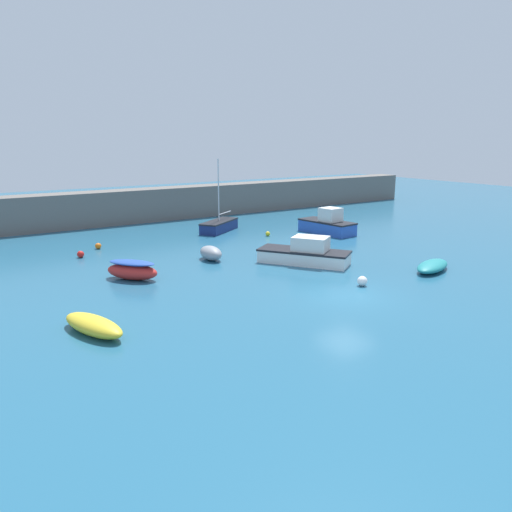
# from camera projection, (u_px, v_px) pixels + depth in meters

# --- Properties ---
(ground_plane) EXTENTS (120.00, 120.00, 0.20)m
(ground_plane) POSITION_uv_depth(u_px,v_px,m) (346.00, 297.00, 24.38)
(ground_plane) COLOR #235B7A
(harbor_breakwater) EXTENTS (64.48, 2.41, 2.95)m
(harbor_breakwater) POSITION_uv_depth(u_px,v_px,m) (144.00, 205.00, 45.62)
(harbor_breakwater) COLOR #66605B
(harbor_breakwater) RESTS_ON ground_plane
(motorboat_with_cabin) EXTENTS (4.69, 5.67, 1.69)m
(motorboat_with_cabin) POSITION_uv_depth(u_px,v_px,m) (306.00, 253.00, 30.39)
(motorboat_with_cabin) COLOR white
(motorboat_with_cabin) RESTS_ON ground_plane
(dinghy_near_pier) EXTENTS (1.21, 2.11, 0.88)m
(dinghy_near_pier) POSITION_uv_depth(u_px,v_px,m) (211.00, 253.00, 31.31)
(dinghy_near_pier) COLOR gray
(dinghy_near_pier) RESTS_ON ground_plane
(cabin_cruiser_white) EXTENTS (2.49, 4.90, 2.09)m
(cabin_cruiser_white) POSITION_uv_depth(u_px,v_px,m) (328.00, 224.00, 39.92)
(cabin_cruiser_white) COLOR #2D56B7
(cabin_cruiser_white) RESTS_ON ground_plane
(rowboat_with_red_cover) EXTENTS (2.79, 3.12, 1.05)m
(rowboat_with_red_cover) POSITION_uv_depth(u_px,v_px,m) (132.00, 270.00, 27.01)
(rowboat_with_red_cover) COLOR red
(rowboat_with_red_cover) RESTS_ON ground_plane
(sailboat_tall_mast) EXTENTS (4.35, 3.63, 5.88)m
(sailboat_tall_mast) POSITION_uv_depth(u_px,v_px,m) (219.00, 226.00, 40.82)
(sailboat_tall_mast) COLOR navy
(sailboat_tall_mast) RESTS_ON ground_plane
(rowboat_white_midwater) EXTENTS (2.13, 3.65, 0.69)m
(rowboat_white_midwater) POSITION_uv_depth(u_px,v_px,m) (93.00, 325.00, 19.58)
(rowboat_white_midwater) COLOR yellow
(rowboat_white_midwater) RESTS_ON ground_plane
(rowboat_blue_near) EXTENTS (3.67, 2.45, 0.56)m
(rowboat_blue_near) POSITION_uv_depth(u_px,v_px,m) (432.00, 266.00, 28.80)
(rowboat_blue_near) COLOR teal
(rowboat_blue_near) RESTS_ON ground_plane
(mooring_buoy_yellow) EXTENTS (0.36, 0.36, 0.36)m
(mooring_buoy_yellow) POSITION_uv_depth(u_px,v_px,m) (268.00, 234.00, 38.95)
(mooring_buoy_yellow) COLOR yellow
(mooring_buoy_yellow) RESTS_ON ground_plane
(mooring_buoy_orange) EXTENTS (0.42, 0.42, 0.42)m
(mooring_buoy_orange) POSITION_uv_depth(u_px,v_px,m) (98.00, 246.00, 34.43)
(mooring_buoy_orange) COLOR orange
(mooring_buoy_orange) RESTS_ON ground_plane
(mooring_buoy_red) EXTENTS (0.44, 0.44, 0.44)m
(mooring_buoy_red) POSITION_uv_depth(u_px,v_px,m) (81.00, 254.00, 31.94)
(mooring_buoy_red) COLOR red
(mooring_buoy_red) RESTS_ON ground_plane
(mooring_buoy_white) EXTENTS (0.52, 0.52, 0.52)m
(mooring_buoy_white) POSITION_uv_depth(u_px,v_px,m) (362.00, 281.00, 25.87)
(mooring_buoy_white) COLOR white
(mooring_buoy_white) RESTS_ON ground_plane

